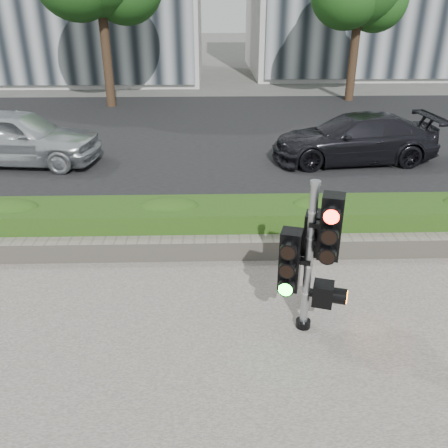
{
  "coord_description": "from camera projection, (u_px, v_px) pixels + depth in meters",
  "views": [
    {
      "loc": [
        -0.45,
        -5.12,
        4.0
      ],
      "look_at": [
        -0.29,
        0.6,
        1.26
      ],
      "focal_mm": 38.0,
      "sensor_mm": 36.0,
      "label": 1
    }
  ],
  "objects": [
    {
      "name": "ground",
      "position": [
        247.0,
        328.0,
        6.36
      ],
      "size": [
        120.0,
        120.0,
        0.0
      ],
      "primitive_type": "plane",
      "color": "#51514C",
      "rests_on": "ground"
    },
    {
      "name": "road",
      "position": [
        225.0,
        134.0,
        15.37
      ],
      "size": [
        60.0,
        13.0,
        0.02
      ],
      "primitive_type": "cube",
      "color": "black",
      "rests_on": "ground"
    },
    {
      "name": "traffic_signal",
      "position": [
        312.0,
        251.0,
        5.86
      ],
      "size": [
        0.76,
        0.62,
        2.07
      ],
      "rotation": [
        0.0,
        0.0,
        -0.3
      ],
      "color": "black",
      "rests_on": "sidewalk"
    },
    {
      "name": "stone_wall",
      "position": [
        239.0,
        248.0,
        7.98
      ],
      "size": [
        12.0,
        0.32,
        0.34
      ],
      "primitive_type": "cube",
      "color": "gray",
      "rests_on": "sidewalk"
    },
    {
      "name": "curb",
      "position": [
        235.0,
        223.0,
        9.17
      ],
      "size": [
        60.0,
        0.25,
        0.12
      ],
      "primitive_type": "cube",
      "color": "gray",
      "rests_on": "ground"
    },
    {
      "name": "hedge",
      "position": [
        237.0,
        222.0,
        8.5
      ],
      "size": [
        12.0,
        1.0,
        0.68
      ],
      "primitive_type": "cube",
      "color": "#447423",
      "rests_on": "sidewalk"
    },
    {
      "name": "car_silver",
      "position": [
        17.0,
        137.0,
        12.31
      ],
      "size": [
        4.37,
        2.13,
        1.44
      ],
      "primitive_type": "imported",
      "rotation": [
        0.0,
        0.0,
        1.47
      ],
      "color": "silver",
      "rests_on": "road"
    },
    {
      "name": "car_dark",
      "position": [
        354.0,
        138.0,
        12.54
      ],
      "size": [
        4.45,
        2.1,
        1.25
      ],
      "primitive_type": "imported",
      "rotation": [
        0.0,
        0.0,
        -1.49
      ],
      "color": "black",
      "rests_on": "road"
    }
  ]
}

